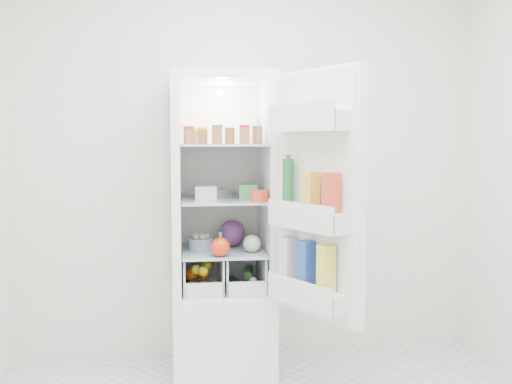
{
  "coord_description": "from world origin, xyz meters",
  "views": [
    {
      "loc": [
        -0.44,
        -2.23,
        1.39
      ],
      "look_at": [
        -0.03,
        0.95,
        1.12
      ],
      "focal_mm": 40.0,
      "sensor_mm": 36.0,
      "label": 1
    }
  ],
  "objects": [
    {
      "name": "crisper_left",
      "position": [
        -0.32,
        1.19,
        0.61
      ],
      "size": [
        0.23,
        0.46,
        0.22
      ],
      "primitive_type": null,
      "color": "silver",
      "rests_on": "refrigerator"
    },
    {
      "name": "tub_white",
      "position": [
        -0.3,
        1.15,
        1.1
      ],
      "size": [
        0.13,
        0.13,
        0.08
      ],
      "primitive_type": "cube",
      "rotation": [
        0.0,
        0.0,
        -0.02
      ],
      "color": "silver",
      "rests_on": "shelf_mid"
    },
    {
      "name": "citrus_pile",
      "position": [
        -0.33,
        1.12,
        0.59
      ],
      "size": [
        0.2,
        0.24,
        0.16
      ],
      "color": "orange",
      "rests_on": "refrigerator"
    },
    {
      "name": "salad_bag",
      "position": [
        -0.04,
        1.07,
        0.8
      ],
      "size": [
        0.1,
        0.1,
        0.1
      ],
      "primitive_type": "sphere",
      "color": "#A7C996",
      "rests_on": "shelf_low"
    },
    {
      "name": "veg_pile",
      "position": [
        -0.07,
        1.18,
        0.56
      ],
      "size": [
        0.16,
        0.3,
        0.1
      ],
      "color": "#1B4F1A",
      "rests_on": "refrigerator"
    },
    {
      "name": "tub_green",
      "position": [
        -0.04,
        1.18,
        1.1
      ],
      "size": [
        0.13,
        0.17,
        0.09
      ],
      "primitive_type": "cube",
      "rotation": [
        0.0,
        0.0,
        -0.14
      ],
      "color": "#45984D",
      "rests_on": "shelf_mid"
    },
    {
      "name": "shelf_mid",
      "position": [
        -0.2,
        1.19,
        1.05
      ],
      "size": [
        0.49,
        0.53,
        0.02
      ],
      "primitive_type": "cube",
      "color": "#A5B8C1",
      "rests_on": "refrigerator"
    },
    {
      "name": "fridge_door",
      "position": [
        0.25,
        0.65,
        1.09
      ],
      "size": [
        0.41,
        0.56,
        1.3
      ],
      "rotation": [
        0.0,
        0.0,
        2.07
      ],
      "color": "white",
      "rests_on": "refrigerator"
    },
    {
      "name": "condiment_jars",
      "position": [
        -0.22,
        1.1,
        1.43
      ],
      "size": [
        0.46,
        0.32,
        0.08
      ],
      "color": "#B21919",
      "rests_on": "shelf_top"
    },
    {
      "name": "squeeze_bottle",
      "position": [
        0.01,
        1.2,
        1.47
      ],
      "size": [
        0.06,
        0.06,
        0.16
      ],
      "primitive_type": "cylinder",
      "rotation": [
        0.0,
        0.0,
        -0.22
      ],
      "color": "white",
      "rests_on": "shelf_top"
    },
    {
      "name": "refrigerator",
      "position": [
        -0.2,
        1.25,
        0.67
      ],
      "size": [
        0.6,
        0.6,
        1.8
      ],
      "color": "white",
      "rests_on": "ground"
    },
    {
      "name": "room_walls",
      "position": [
        0.0,
        0.0,
        1.59
      ],
      "size": [
        3.02,
        3.02,
        2.61
      ],
      "color": "white",
      "rests_on": "ground"
    },
    {
      "name": "shelf_low",
      "position": [
        -0.2,
        1.19,
        0.74
      ],
      "size": [
        0.49,
        0.53,
        0.01
      ],
      "primitive_type": "cube",
      "color": "#A5B8C1",
      "rests_on": "refrigerator"
    },
    {
      "name": "tin_red",
      "position": [
        -0.01,
        0.96,
        1.09
      ],
      "size": [
        0.1,
        0.1,
        0.07
      ],
      "primitive_type": "cylinder",
      "rotation": [
        0.0,
        0.0,
        0.01
      ],
      "color": "#C03C1C",
      "rests_on": "shelf_mid"
    },
    {
      "name": "bell_pepper",
      "position": [
        -0.23,
        0.97,
        0.8
      ],
      "size": [
        0.11,
        0.11,
        0.11
      ],
      "primitive_type": "sphere",
      "color": "red",
      "rests_on": "shelf_low"
    },
    {
      "name": "foil_tray",
      "position": [
        -0.24,
        1.29,
        1.08
      ],
      "size": [
        0.2,
        0.18,
        0.04
      ],
      "primitive_type": "cube",
      "rotation": [
        0.0,
        0.0,
        0.3
      ],
      "color": "#BCBBC0",
      "rests_on": "shelf_mid"
    },
    {
      "name": "red_cabbage",
      "position": [
        -0.13,
        1.29,
        0.83
      ],
      "size": [
        0.16,
        0.16,
        0.16
      ],
      "primitive_type": "sphere",
      "color": "#581E55",
      "rests_on": "shelf_low"
    },
    {
      "name": "shelf_top",
      "position": [
        -0.2,
        1.19,
        1.38
      ],
      "size": [
        0.49,
        0.53,
        0.02
      ],
      "primitive_type": "cube",
      "color": "#A5B8C1",
      "rests_on": "refrigerator"
    },
    {
      "name": "mushroom_bowl",
      "position": [
        -0.33,
        1.21,
        0.78
      ],
      "size": [
        0.17,
        0.17,
        0.07
      ],
      "primitive_type": "cylinder",
      "rotation": [
        0.0,
        0.0,
        0.18
      ],
      "color": "#88A7CB",
      "rests_on": "shelf_low"
    },
    {
      "name": "crisper_right",
      "position": [
        -0.08,
        1.19,
        0.61
      ],
      "size": [
        0.23,
        0.46,
        0.22
      ],
      "primitive_type": null,
      "color": "silver",
      "rests_on": "refrigerator"
    }
  ]
}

